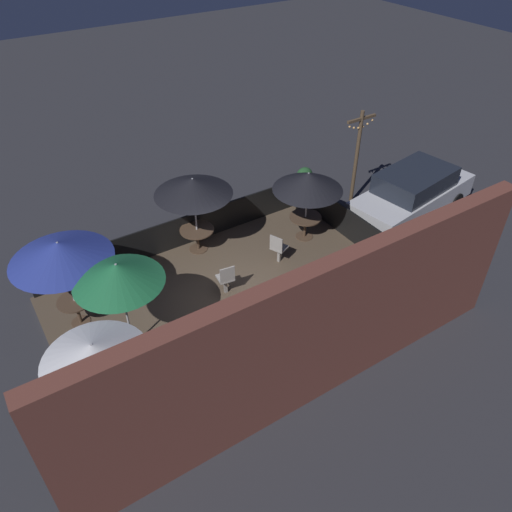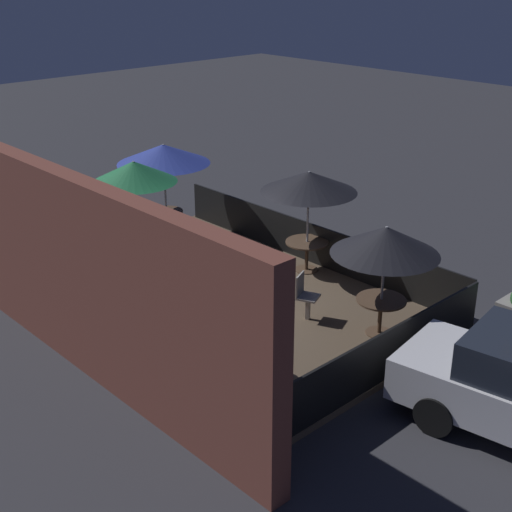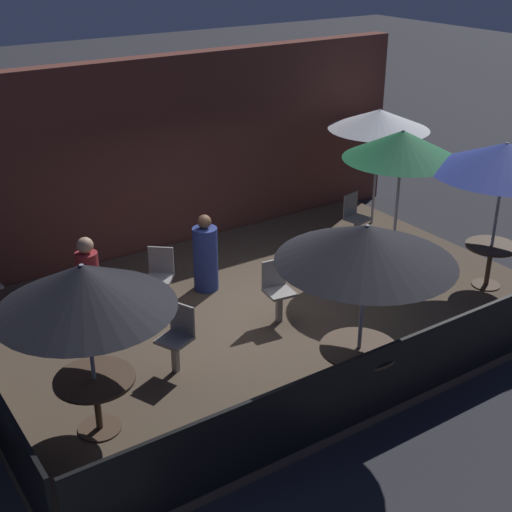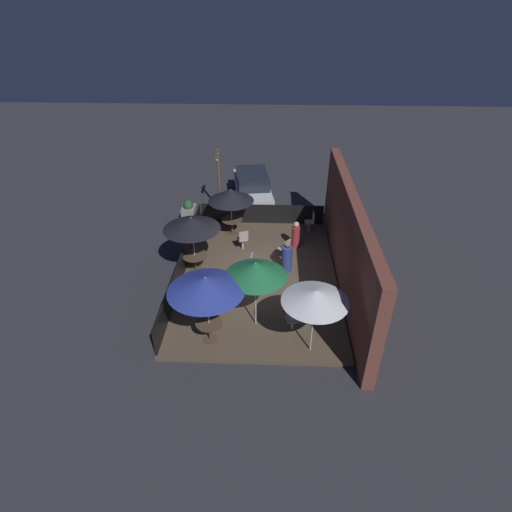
% 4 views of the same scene
% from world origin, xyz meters
% --- Properties ---
extents(ground_plane, '(60.00, 60.00, 0.00)m').
position_xyz_m(ground_plane, '(0.00, 0.00, 0.00)').
color(ground_plane, '#2D2D33').
extents(patio_deck, '(8.78, 6.01, 0.12)m').
position_xyz_m(patio_deck, '(0.00, 0.00, 0.06)').
color(patio_deck, brown).
rests_on(patio_deck, ground_plane).
extents(building_wall, '(10.38, 0.36, 3.56)m').
position_xyz_m(building_wall, '(0.00, 3.23, 1.78)').
color(building_wall, brown).
rests_on(building_wall, ground_plane).
extents(fence_front, '(8.58, 0.05, 0.95)m').
position_xyz_m(fence_front, '(0.00, -2.96, 0.59)').
color(fence_front, black).
rests_on(fence_front, patio_deck).
extents(fence_side_left, '(0.05, 5.81, 0.95)m').
position_xyz_m(fence_side_left, '(-4.35, 0.00, 0.59)').
color(fence_side_left, black).
rests_on(fence_side_left, patio_deck).
extents(patio_umbrella_0, '(2.01, 2.01, 2.17)m').
position_xyz_m(patio_umbrella_0, '(-3.28, -1.35, 2.02)').
color(patio_umbrella_0, '#B2B2B7').
rests_on(patio_umbrella_0, patio_deck).
extents(patio_umbrella_1, '(2.15, 2.15, 2.34)m').
position_xyz_m(patio_umbrella_1, '(-0.29, -2.52, 2.23)').
color(patio_umbrella_1, '#B2B2B7').
rests_on(patio_umbrella_1, patio_deck).
extents(patio_umbrella_2, '(2.30, 2.30, 2.44)m').
position_xyz_m(patio_umbrella_2, '(3.53, -1.42, 2.32)').
color(patio_umbrella_2, '#B2B2B7').
rests_on(patio_umbrella_2, patio_deck).
extents(patio_umbrella_3, '(1.94, 1.94, 2.30)m').
position_xyz_m(patio_umbrella_3, '(3.83, 1.72, 2.23)').
color(patio_umbrella_3, '#B2B2B7').
rests_on(patio_umbrella_3, patio_deck).
extents(patio_umbrella_4, '(1.94, 1.94, 2.44)m').
position_xyz_m(patio_umbrella_4, '(2.73, -0.01, 2.32)').
color(patio_umbrella_4, '#B2B2B7').
rests_on(patio_umbrella_4, patio_deck).
extents(dining_table_0, '(0.94, 0.94, 0.72)m').
position_xyz_m(dining_table_0, '(-3.28, -1.35, 0.70)').
color(dining_table_0, '#4C3828').
rests_on(dining_table_0, patio_deck).
extents(dining_table_1, '(0.98, 0.98, 0.71)m').
position_xyz_m(dining_table_1, '(-0.29, -2.52, 0.69)').
color(dining_table_1, '#4C3828').
rests_on(dining_table_1, patio_deck).
extents(dining_table_2, '(0.84, 0.84, 0.73)m').
position_xyz_m(dining_table_2, '(3.53, -1.42, 0.70)').
color(dining_table_2, '#4C3828').
rests_on(dining_table_2, patio_deck).
extents(patio_chair_0, '(0.43, 0.43, 0.94)m').
position_xyz_m(patio_chair_0, '(-3.61, 2.25, 0.64)').
color(patio_chair_0, gray).
rests_on(patio_chair_0, patio_deck).
extents(patio_chair_1, '(0.45, 0.45, 0.95)m').
position_xyz_m(patio_chair_1, '(-0.02, -0.39, 0.64)').
color(patio_chair_1, gray).
rests_on(patio_chair_1, patio_deck).
extents(patio_chair_2, '(0.56, 0.56, 0.93)m').
position_xyz_m(patio_chair_2, '(-1.25, 1.04, 0.63)').
color(patio_chair_2, gray).
rests_on(patio_chair_2, patio_deck).
extents(patio_chair_3, '(0.48, 0.48, 0.91)m').
position_xyz_m(patio_chair_3, '(2.94, 1.25, 0.61)').
color(patio_chair_3, gray).
rests_on(patio_chair_3, patio_deck).
extents(patio_chair_4, '(0.53, 0.53, 0.95)m').
position_xyz_m(patio_chair_4, '(-1.89, -0.75, 0.64)').
color(patio_chair_4, gray).
rests_on(patio_chair_4, patio_deck).
extents(patron_0, '(0.41, 0.41, 1.21)m').
position_xyz_m(patron_0, '(-2.23, 1.50, 0.67)').
color(patron_0, maroon).
rests_on(patron_0, patio_deck).
extents(patron_1, '(0.49, 0.49, 1.30)m').
position_xyz_m(patron_1, '(-0.40, 1.08, 0.70)').
color(patron_1, navy).
rests_on(patron_1, patio_deck).
extents(planter_box, '(0.91, 0.64, 0.93)m').
position_xyz_m(planter_box, '(-4.99, -3.65, 0.40)').
color(planter_box, gray).
rests_on(planter_box, ground_plane).
extents(light_post, '(1.10, 0.12, 3.22)m').
position_xyz_m(light_post, '(-5.89, -2.20, 1.83)').
color(light_post, brown).
rests_on(light_post, ground_plane).
extents(parked_car_0, '(4.72, 2.37, 1.62)m').
position_xyz_m(parked_car_0, '(-6.94, -0.60, 0.85)').
color(parked_car_0, silver).
rests_on(parked_car_0, ground_plane).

